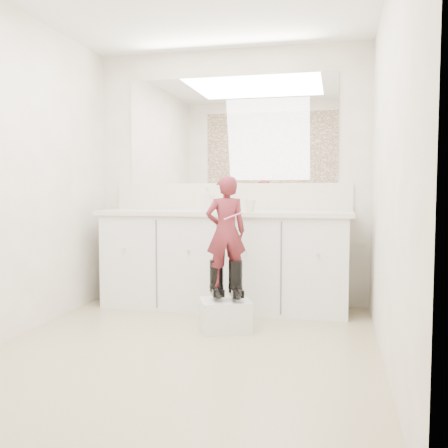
# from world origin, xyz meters

# --- Properties ---
(floor) EXTENTS (3.00, 3.00, 0.00)m
(floor) POSITION_xyz_m (0.00, 0.00, 0.00)
(floor) COLOR #847156
(floor) RESTS_ON ground
(wall_back) EXTENTS (2.60, 0.00, 2.60)m
(wall_back) POSITION_xyz_m (0.00, 1.50, 1.20)
(wall_back) COLOR #BEB1A2
(wall_back) RESTS_ON floor
(wall_front) EXTENTS (2.60, 0.00, 2.60)m
(wall_front) POSITION_xyz_m (0.00, -1.50, 1.20)
(wall_front) COLOR #BEB1A2
(wall_front) RESTS_ON floor
(wall_left) EXTENTS (0.00, 3.00, 3.00)m
(wall_left) POSITION_xyz_m (-1.30, 0.00, 1.20)
(wall_left) COLOR #BEB1A2
(wall_left) RESTS_ON floor
(wall_right) EXTENTS (0.00, 3.00, 3.00)m
(wall_right) POSITION_xyz_m (1.30, 0.00, 1.20)
(wall_right) COLOR #BEB1A2
(wall_right) RESTS_ON floor
(vanity_cabinet) EXTENTS (2.20, 0.55, 0.85)m
(vanity_cabinet) POSITION_xyz_m (0.00, 1.23, 0.42)
(vanity_cabinet) COLOR silver
(vanity_cabinet) RESTS_ON floor
(countertop) EXTENTS (2.28, 0.58, 0.04)m
(countertop) POSITION_xyz_m (0.00, 1.21, 0.87)
(countertop) COLOR beige
(countertop) RESTS_ON vanity_cabinet
(backsplash) EXTENTS (2.28, 0.03, 0.25)m
(backsplash) POSITION_xyz_m (0.00, 1.49, 1.02)
(backsplash) COLOR beige
(backsplash) RESTS_ON countertop
(mirror) EXTENTS (2.00, 0.02, 1.00)m
(mirror) POSITION_xyz_m (0.00, 1.49, 1.64)
(mirror) COLOR white
(mirror) RESTS_ON wall_back
(dot_panel) EXTENTS (2.00, 0.01, 1.20)m
(dot_panel) POSITION_xyz_m (0.00, -1.49, 1.65)
(dot_panel) COLOR #472819
(dot_panel) RESTS_ON wall_front
(faucet) EXTENTS (0.08, 0.08, 0.10)m
(faucet) POSITION_xyz_m (0.00, 1.38, 0.94)
(faucet) COLOR silver
(faucet) RESTS_ON countertop
(cup) EXTENTS (0.14, 0.14, 0.10)m
(cup) POSITION_xyz_m (0.25, 1.16, 0.94)
(cup) COLOR beige
(cup) RESTS_ON countertop
(soap_bottle) EXTENTS (0.12, 0.12, 0.21)m
(soap_bottle) POSITION_xyz_m (-0.14, 1.16, 0.99)
(soap_bottle) COLOR beige
(soap_bottle) RESTS_ON countertop
(step_stool) EXTENTS (0.46, 0.42, 0.23)m
(step_stool) POSITION_xyz_m (0.17, 0.52, 0.12)
(step_stool) COLOR silver
(step_stool) RESTS_ON floor
(boot_left) EXTENTS (0.18, 0.23, 0.31)m
(boot_left) POSITION_xyz_m (0.10, 0.54, 0.39)
(boot_left) COLOR black
(boot_left) RESTS_ON step_stool
(boot_right) EXTENTS (0.18, 0.23, 0.31)m
(boot_right) POSITION_xyz_m (0.25, 0.54, 0.39)
(boot_right) COLOR black
(boot_right) RESTS_ON step_stool
(toddler) EXTENTS (0.36, 0.31, 0.85)m
(toddler) POSITION_xyz_m (0.17, 0.54, 0.76)
(toddler) COLOR maroon
(toddler) RESTS_ON step_stool
(toothbrush) EXTENTS (0.13, 0.06, 0.06)m
(toothbrush) POSITION_xyz_m (0.24, 0.46, 0.88)
(toothbrush) COLOR #D95496
(toothbrush) RESTS_ON toddler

